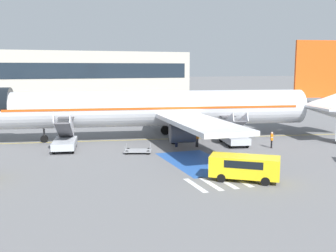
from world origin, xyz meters
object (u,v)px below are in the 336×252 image
object	(u,v)px
airliner	(160,108)
terminal_building	(46,73)
baggage_cart	(138,151)
ground_crew_2	(176,138)
ground_crew_0	(197,137)
service_van_1	(245,166)
fuel_tanker	(144,105)
boarding_stairs_forward	(65,141)
boarding_stairs_aft	(234,136)
ground_crew_1	(272,139)

from	to	relation	value
airliner	terminal_building	world-z (taller)	terminal_building
baggage_cart	ground_crew_2	xyz separation A→B (m)	(4.67, 1.56, 0.70)
baggage_cart	ground_crew_0	distance (m)	6.80
service_van_1	ground_crew_2	world-z (taller)	service_van_1
airliner	fuel_tanker	size ratio (longest dim) A/B	4.26
boarding_stairs_forward	boarding_stairs_aft	bearing A→B (deg)	0.00
boarding_stairs_aft	ground_crew_2	size ratio (longest dim) A/B	3.30
boarding_stairs_forward	service_van_1	distance (m)	19.58
fuel_tanker	baggage_cart	bearing A→B (deg)	-113.28
boarding_stairs_forward	ground_crew_2	bearing A→B (deg)	-1.36
boarding_stairs_forward	service_van_1	world-z (taller)	boarding_stairs_forward
airliner	terminal_building	size ratio (longest dim) A/B	0.50
ground_crew_2	terminal_building	world-z (taller)	terminal_building
boarding_stairs_forward	ground_crew_2	size ratio (longest dim) A/B	3.30
ground_crew_1	baggage_cart	bearing A→B (deg)	105.72
service_van_1	fuel_tanker	bearing A→B (deg)	29.97
baggage_cart	terminal_building	world-z (taller)	terminal_building
service_van_1	baggage_cart	distance (m)	12.83
airliner	ground_crew_1	bearing A→B (deg)	-122.71
fuel_tanker	terminal_building	bearing A→B (deg)	96.07
airliner	boarding_stairs_forward	xyz separation A→B (m)	(-11.14, -2.52, -2.69)
ground_crew_1	airliner	bearing A→B (deg)	71.68
ground_crew_1	terminal_building	bearing A→B (deg)	35.69
boarding_stairs_forward	fuel_tanker	world-z (taller)	boarding_stairs_forward
service_van_1	baggage_cart	xyz separation A→B (m)	(-4.88, 11.84, -0.87)
boarding_stairs_aft	ground_crew_1	bearing A→B (deg)	-35.14
fuel_tanker	terminal_building	world-z (taller)	terminal_building
fuel_tanker	ground_crew_1	size ratio (longest dim) A/B	6.35
boarding_stairs_aft	ground_crew_0	xyz separation A→B (m)	(-4.29, 0.18, 0.13)
baggage_cart	boarding_stairs_aft	bearing A→B (deg)	113.51
ground_crew_1	ground_crew_2	xyz separation A→B (m)	(-9.18, 3.91, -0.03)
baggage_cart	ground_crew_1	xyz separation A→B (m)	(13.84, -2.35, 0.73)
boarding_stairs_forward	fuel_tanker	distance (m)	30.48
baggage_cart	boarding_stairs_forward	bearing A→B (deg)	-100.99
ground_crew_1	ground_crew_0	bearing A→B (deg)	91.60
baggage_cart	fuel_tanker	bearing A→B (deg)	-177.32
baggage_cart	ground_crew_2	bearing A→B (deg)	128.79
ground_crew_0	ground_crew_2	xyz separation A→B (m)	(-2.04, 0.77, -0.13)
boarding_stairs_aft	baggage_cart	distance (m)	11.03
boarding_stairs_forward	ground_crew_2	world-z (taller)	boarding_stairs_forward
fuel_tanker	ground_crew_2	bearing A→B (deg)	-105.33
boarding_stairs_forward	service_van_1	bearing A→B (deg)	-43.12
boarding_stairs_forward	ground_crew_1	xyz separation A→B (m)	(20.45, -6.37, 0.00)
baggage_cart	ground_crew_2	size ratio (longest dim) A/B	1.77
boarding_stairs_aft	boarding_stairs_forward	bearing A→B (deg)	-180.00
airliner	fuel_tanker	bearing A→B (deg)	-1.06
airliner	baggage_cart	distance (m)	8.66
boarding_stairs_aft	baggage_cart	size ratio (longest dim) A/B	1.86
airliner	ground_crew_1	size ratio (longest dim) A/B	27.06
boarding_stairs_forward	ground_crew_0	bearing A→B (deg)	-2.67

